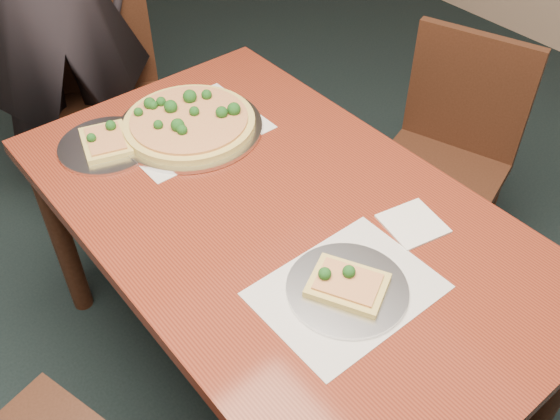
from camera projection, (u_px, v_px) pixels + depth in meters
dining_table at (280, 235)px, 1.68m from camera, size 0.90×1.50×0.75m
chair_far at (107, 90)px, 2.47m from camera, size 0.55×0.55×0.91m
chair_right at (448, 150)px, 2.19m from camera, size 0.53×0.53×0.91m
placemat_main at (190, 129)px, 1.88m from camera, size 0.42×0.32×0.00m
placemat_near at (347, 290)px, 1.42m from camera, size 0.40×0.30×0.00m
pizza_pan at (189, 122)px, 1.87m from camera, size 0.44×0.44×0.07m
slice_plate_near at (347, 286)px, 1.42m from camera, size 0.28×0.28×0.06m
slice_plate_far at (106, 143)px, 1.81m from camera, size 0.28×0.28×0.06m
napkin at (413, 224)px, 1.58m from camera, size 0.16×0.16×0.01m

